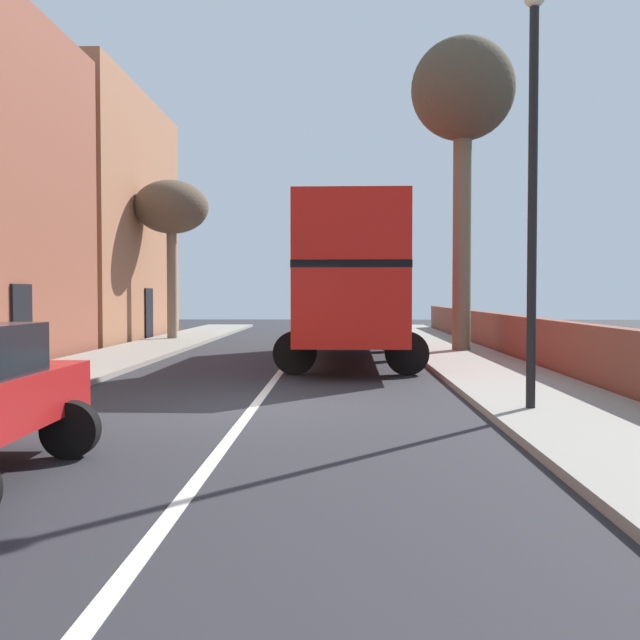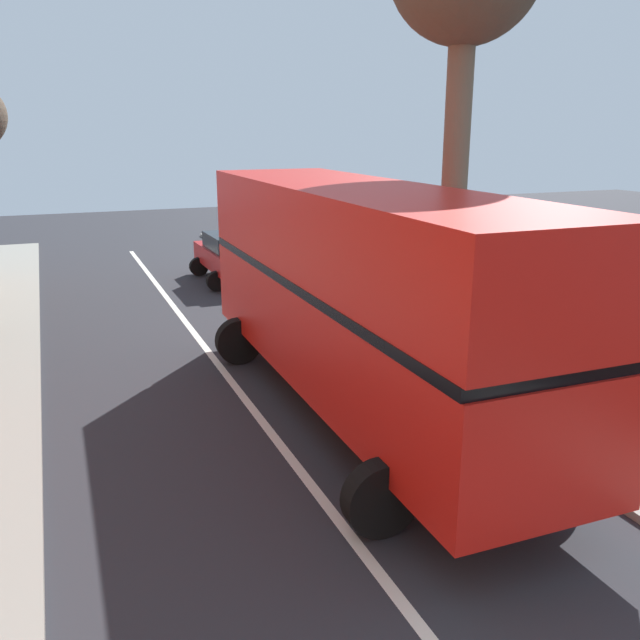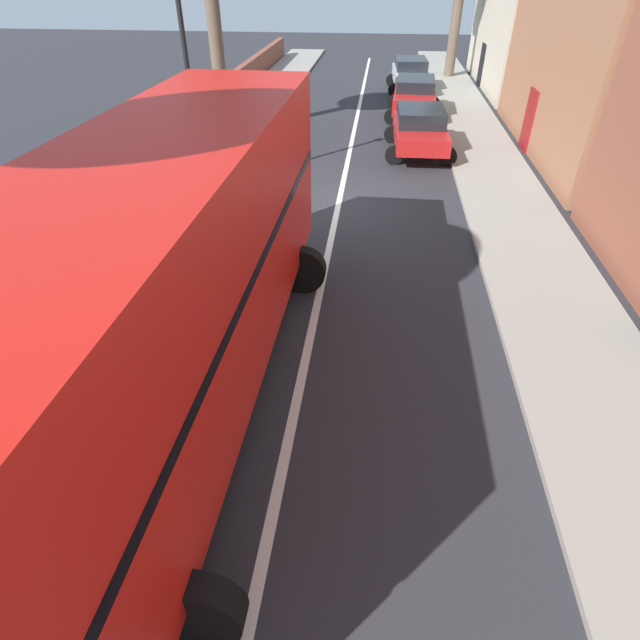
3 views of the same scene
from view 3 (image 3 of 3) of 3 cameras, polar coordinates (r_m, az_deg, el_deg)
ground_plane at (r=15.31m, az=2.11°, el=12.96°), size 84.00×84.00×0.00m
road_centre_line at (r=15.31m, az=2.11°, el=12.98°), size 0.16×54.00×0.01m
sidewalk_left at (r=15.73m, az=20.59°, el=11.60°), size 2.60×60.00×0.12m
sidewalk_right at (r=16.37m, az=-15.74°, el=13.44°), size 2.60×60.00×0.12m
boundary_wall_right at (r=16.81m, az=-21.15°, el=15.04°), size 0.36×54.00×1.24m
double_decker_bus at (r=7.31m, az=-16.59°, el=5.17°), size 3.65×10.23×4.06m
parked_car_silver_left_0 at (r=30.40m, az=10.14°, el=25.68°), size 2.53×4.33×1.60m
parked_car_red_left_2 at (r=19.89m, az=11.16°, el=20.42°), size 2.53×4.16×1.55m
parked_car_red_left_3 at (r=25.02m, az=10.58°, el=23.61°), size 2.58×4.44×1.61m
lamppost_right at (r=15.88m, az=-14.93°, el=27.05°), size 0.32×0.32×6.31m
litter_bin_right at (r=22.56m, az=-10.82°, el=21.69°), size 0.55×0.55×1.13m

